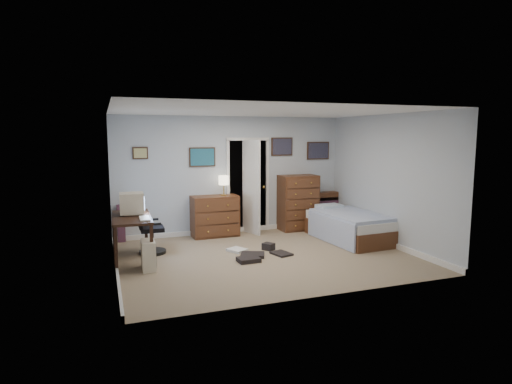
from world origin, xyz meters
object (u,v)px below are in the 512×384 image
tall_dresser (298,203)px  bed (348,226)px  computer_desk (126,227)px  low_dresser (215,216)px  office_chair (149,233)px

tall_dresser → bed: 1.37m
computer_desk → tall_dresser: tall_dresser is taller
low_dresser → tall_dresser: 1.91m
bed → office_chair: bearing=171.3°
computer_desk → low_dresser: size_ratio=1.41×
bed → low_dresser: bearing=149.2°
low_dresser → bed: (2.44, -1.25, -0.13)m
computer_desk → tall_dresser: 3.95m
office_chair → low_dresser: size_ratio=1.02×
tall_dresser → bed: size_ratio=0.63×
computer_desk → bed: (4.28, 0.04, -0.30)m
computer_desk → tall_dresser: (3.74, 1.26, 0.02)m
low_dresser → bed: size_ratio=0.49×
office_chair → low_dresser: bearing=33.4°
office_chair → tall_dresser: bearing=15.8°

